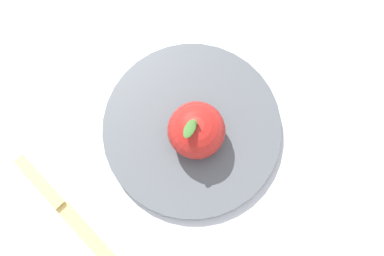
# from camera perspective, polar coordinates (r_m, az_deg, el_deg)

# --- Properties ---
(ground_plane) EXTENTS (2.40, 2.40, 0.00)m
(ground_plane) POSITION_cam_1_polar(r_m,az_deg,el_deg) (0.74, -2.22, -0.87)
(ground_plane) COLOR silver
(dinner_plate) EXTENTS (0.22, 0.22, 0.01)m
(dinner_plate) POSITION_cam_1_polar(r_m,az_deg,el_deg) (0.73, -0.00, -0.18)
(dinner_plate) COLOR #4C5156
(dinner_plate) RESTS_ON ground_plane
(apple) EXTENTS (0.07, 0.07, 0.08)m
(apple) POSITION_cam_1_polar(r_m,az_deg,el_deg) (0.69, 0.43, -0.24)
(apple) COLOR #B21E19
(apple) RESTS_ON dinner_plate
(knife) EXTENTS (0.03, 0.20, 0.01)m
(knife) POSITION_cam_1_polar(r_m,az_deg,el_deg) (0.74, -12.64, -7.40)
(knife) COLOR #D8B766
(knife) RESTS_ON ground_plane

